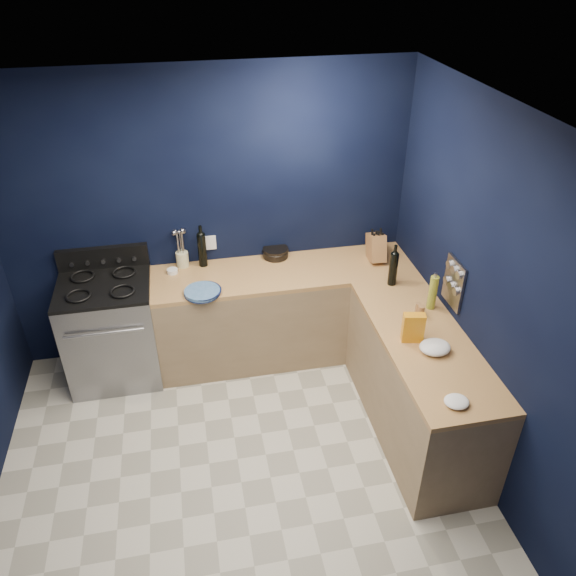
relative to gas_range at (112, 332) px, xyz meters
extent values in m
cube|color=beige|center=(0.93, -1.42, -0.47)|extent=(3.50, 3.50, 0.02)
cube|color=silver|center=(0.93, -1.42, 2.15)|extent=(3.50, 3.50, 0.02)
cube|color=black|center=(0.93, 0.34, 0.84)|extent=(3.50, 0.02, 2.60)
cube|color=black|center=(2.69, -1.42, 0.84)|extent=(0.02, 3.50, 2.60)
cube|color=#8E7453|center=(1.53, 0.02, -0.03)|extent=(2.30, 0.63, 0.86)
cube|color=brown|center=(1.53, 0.02, 0.42)|extent=(2.30, 0.63, 0.04)
cube|color=#8E7453|center=(2.37, -1.13, -0.03)|extent=(0.63, 1.67, 0.86)
cube|color=brown|center=(2.37, -1.13, 0.42)|extent=(0.63, 1.67, 0.04)
cube|color=gray|center=(0.00, 0.00, 0.00)|extent=(0.76, 0.66, 0.92)
cube|color=black|center=(0.00, -0.32, -0.01)|extent=(0.59, 0.02, 0.42)
cube|color=black|center=(0.00, 0.00, 0.48)|extent=(0.76, 0.66, 0.03)
cube|color=black|center=(0.00, 0.30, 0.58)|extent=(0.76, 0.06, 0.20)
cube|color=gray|center=(2.67, -0.87, 0.72)|extent=(0.02, 0.28, 0.38)
cube|color=white|center=(0.93, 0.32, 0.62)|extent=(0.09, 0.02, 0.13)
cylinder|color=#36638D|center=(0.80, -0.22, 0.46)|extent=(0.35, 0.35, 0.04)
cylinder|color=white|center=(0.57, 0.17, 0.46)|extent=(0.12, 0.12, 0.04)
cylinder|color=beige|center=(0.67, 0.27, 0.51)|extent=(0.13, 0.13, 0.14)
cylinder|color=black|center=(0.85, 0.25, 0.59)|extent=(0.08, 0.08, 0.31)
cylinder|color=black|center=(1.50, 0.27, 0.48)|extent=(0.25, 0.25, 0.09)
cube|color=brown|center=(2.38, 0.05, 0.56)|extent=(0.15, 0.29, 0.30)
cylinder|color=black|center=(2.38, -0.38, 0.59)|extent=(0.09, 0.09, 0.29)
cylinder|color=olive|center=(2.56, -0.77, 0.58)|extent=(0.09, 0.09, 0.29)
cylinder|color=olive|center=(2.43, -0.82, 0.49)|extent=(0.05, 0.05, 0.10)
cylinder|color=olive|center=(2.43, -0.87, 0.49)|extent=(0.06, 0.06, 0.10)
cube|color=red|center=(2.26, -1.13, 0.55)|extent=(0.17, 0.10, 0.23)
ellipsoid|color=white|center=(2.37, -1.29, 0.48)|extent=(0.24, 0.21, 0.08)
ellipsoid|color=white|center=(2.29, -1.80, 0.46)|extent=(0.20, 0.19, 0.05)
camera|label=1|loc=(0.74, -4.12, 2.99)|focal=35.00mm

